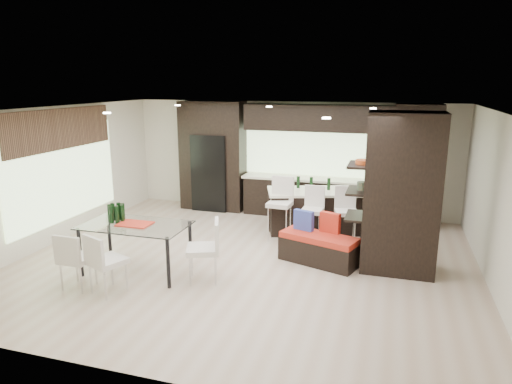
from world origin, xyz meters
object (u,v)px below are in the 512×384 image
(dining_table, at_px, (136,248))
(bench, at_px, (319,249))
(chair_far, at_px, (78,262))
(chair_end, at_px, (203,253))
(floor_vase, at_px, (381,234))
(chair_near, at_px, (108,265))
(stool_right, at_px, (346,223))
(stool_mid, at_px, (312,220))
(stool_left, at_px, (280,215))
(kitchen_island, at_px, (318,211))

(dining_table, bearing_deg, bench, 23.39)
(chair_far, height_order, chair_end, chair_end)
(floor_vase, bearing_deg, chair_near, -149.90)
(bench, distance_m, floor_vase, 1.11)
(stool_right, height_order, chair_far, stool_right)
(stool_mid, bearing_deg, stool_left, -174.85)
(stool_left, xyz_separation_m, stool_mid, (0.66, 0.03, -0.06))
(kitchen_island, bearing_deg, floor_vase, -68.89)
(kitchen_island, height_order, dining_table, kitchen_island)
(kitchen_island, relative_size, stool_right, 2.28)
(kitchen_island, xyz_separation_m, chair_near, (-2.58, -3.91, -0.01))
(stool_left, xyz_separation_m, bench, (0.97, -1.01, -0.25))
(dining_table, bearing_deg, chair_near, -90.57)
(chair_near, bearing_deg, dining_table, 111.34)
(chair_near, bearing_deg, bench, 57.36)
(kitchen_island, distance_m, floor_vase, 2.12)
(stool_mid, xyz_separation_m, chair_end, (-1.37, -2.33, 0.01))
(chair_end, bearing_deg, floor_vase, -82.85)
(chair_near, bearing_deg, stool_right, 65.34)
(stool_left, xyz_separation_m, dining_table, (-1.92, -2.30, -0.10))
(kitchen_island, distance_m, dining_table, 4.03)
(stool_mid, bearing_deg, stool_right, 2.31)
(floor_vase, height_order, chair_far, floor_vase)
(stool_mid, bearing_deg, chair_near, -126.57)
(stool_mid, xyz_separation_m, floor_vase, (1.35, -0.86, 0.14))
(bench, bearing_deg, chair_end, -123.99)
(chair_end, bearing_deg, kitchen_island, -44.98)
(stool_left, distance_m, stool_mid, 0.67)
(bench, relative_size, floor_vase, 1.16)
(kitchen_island, relative_size, chair_end, 2.30)
(stool_left, height_order, floor_vase, floor_vase)
(chair_far, distance_m, chair_end, 1.94)
(dining_table, relative_size, chair_far, 2.08)
(chair_far, bearing_deg, dining_table, 55.78)
(stool_right, bearing_deg, stool_left, 166.52)
(dining_table, distance_m, chair_end, 1.22)
(chair_near, xyz_separation_m, chair_end, (1.22, 0.82, 0.03))
(stool_mid, height_order, stool_right, stool_right)
(stool_mid, height_order, dining_table, stool_mid)
(floor_vase, bearing_deg, stool_mid, 147.34)
(stool_right, relative_size, chair_near, 1.07)
(stool_right, xyz_separation_m, chair_end, (-2.03, -2.32, -0.00))
(stool_mid, bearing_deg, kitchen_island, 92.86)
(stool_left, xyz_separation_m, chair_far, (-2.47, -3.11, -0.10))
(stool_right, distance_m, floor_vase, 1.10)
(kitchen_island, xyz_separation_m, stool_left, (-0.66, -0.79, 0.07))
(stool_left, bearing_deg, floor_vase, -19.20)
(stool_mid, relative_size, stool_right, 0.97)
(kitchen_island, bearing_deg, bench, -98.79)
(stool_right, relative_size, dining_table, 0.54)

